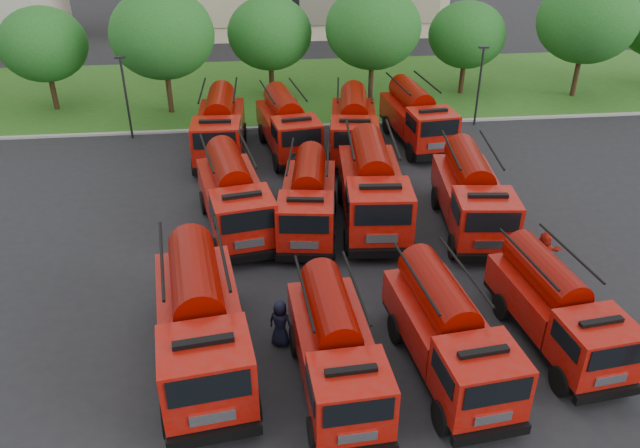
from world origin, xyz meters
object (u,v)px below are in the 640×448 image
at_px(fire_truck_1, 336,348).
at_px(fire_truck_2, 448,332).
at_px(fire_truck_9, 287,125).
at_px(firefighter_5, 539,270).
at_px(fire_truck_8, 220,126).
at_px(firefighter_0, 463,407).
at_px(fire_truck_7, 472,195).
at_px(fire_truck_4, 234,195).
at_px(fire_truck_0, 200,321).
at_px(fire_truck_6, 373,187).
at_px(fire_truck_5, 308,199).
at_px(firefighter_4, 281,344).
at_px(fire_truck_10, 354,126).
at_px(fire_truck_3, 556,308).
at_px(firefighter_3, 554,361).
at_px(fire_truck_11, 417,116).

xyz_separation_m(fire_truck_1, fire_truck_2, (3.72, 0.31, 0.05)).
bearing_deg(fire_truck_9, firefighter_5, -63.80).
distance_m(fire_truck_8, firefighter_0, 22.42).
xyz_separation_m(fire_truck_1, fire_truck_7, (7.51, 9.53, 0.18)).
relative_size(fire_truck_4, firefighter_5, 4.27).
xyz_separation_m(fire_truck_2, fire_truck_7, (3.79, 9.22, 0.13)).
xyz_separation_m(fire_truck_0, fire_truck_9, (3.94, 17.94, -0.12)).
xyz_separation_m(fire_truck_2, fire_truck_6, (-0.63, 10.27, 0.25)).
height_order(fire_truck_5, firefighter_4, fire_truck_5).
relative_size(fire_truck_6, firefighter_5, 4.49).
height_order(fire_truck_4, firefighter_5, fire_truck_4).
bearing_deg(firefighter_5, fire_truck_2, 50.70).
bearing_deg(firefighter_4, fire_truck_2, -171.59).
xyz_separation_m(fire_truck_4, fire_truck_8, (-0.92, 8.79, 0.04)).
bearing_deg(fire_truck_10, firefighter_4, -99.13).
relative_size(fire_truck_6, fire_truck_8, 1.06).
bearing_deg(firefighter_0, firefighter_4, 149.92).
distance_m(fire_truck_0, fire_truck_1, 4.53).
height_order(fire_truck_5, fire_truck_8, fire_truck_8).
bearing_deg(fire_truck_2, fire_truck_8, 106.02).
xyz_separation_m(fire_truck_4, fire_truck_6, (6.41, -0.03, 0.13)).
distance_m(fire_truck_3, firefighter_4, 9.67).
xyz_separation_m(fire_truck_4, firefighter_0, (7.18, -12.05, -1.70)).
relative_size(fire_truck_1, fire_truck_8, 0.89).
bearing_deg(firefighter_5, fire_truck_7, -57.19).
distance_m(fire_truck_2, fire_truck_9, 19.52).
distance_m(fire_truck_2, firefighter_4, 5.90).
bearing_deg(fire_truck_9, fire_truck_4, -117.75).
height_order(fire_truck_5, fire_truck_7, fire_truck_7).
height_order(fire_truck_9, firefighter_5, fire_truck_9).
distance_m(fire_truck_4, fire_truck_10, 10.56).
xyz_separation_m(fire_truck_0, fire_truck_10, (7.74, 17.24, -0.07)).
distance_m(firefighter_0, firefighter_5, 8.98).
height_order(fire_truck_0, firefighter_0, fire_truck_0).
distance_m(fire_truck_3, fire_truck_4, 14.55).
bearing_deg(firefighter_5, firefighter_3, 79.33).
xyz_separation_m(fire_truck_0, firefighter_0, (8.14, -2.91, -1.79)).
xyz_separation_m(fire_truck_3, fire_truck_10, (-4.40, 17.42, 0.23)).
bearing_deg(fire_truck_11, fire_truck_2, -106.93).
xyz_separation_m(firefighter_0, firefighter_5, (5.50, 7.10, 0.00)).
distance_m(fire_truck_0, firefighter_4, 3.26).
height_order(fire_truck_9, firefighter_3, fire_truck_9).
height_order(fire_truck_11, firefighter_4, fire_truck_11).
relative_size(fire_truck_3, fire_truck_5, 0.94).
bearing_deg(fire_truck_7, fire_truck_4, -179.67).
distance_m(fire_truck_1, fire_truck_5, 10.17).
xyz_separation_m(fire_truck_8, fire_truck_11, (11.74, 0.56, -0.05)).
xyz_separation_m(fire_truck_9, firefighter_3, (7.97, -19.12, -1.67)).
height_order(firefighter_0, firefighter_5, firefighter_5).
distance_m(fire_truck_6, firefighter_4, 9.83).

